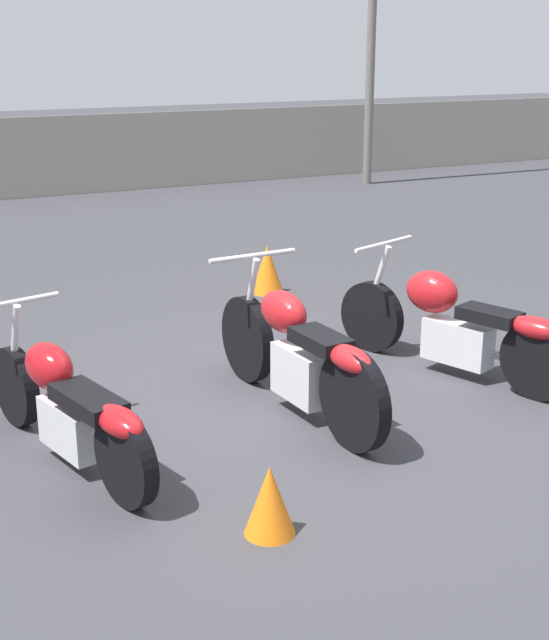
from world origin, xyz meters
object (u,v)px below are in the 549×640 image
(motorcycle_slot_0, at_px, (69,407))
(motorcycle_slot_2, at_px, (455,324))
(traffic_cone_near, at_px, (267,269))
(motorcycle_slot_1, at_px, (299,355))
(traffic_cone_far, at_px, (270,500))

(motorcycle_slot_0, xyz_separation_m, motorcycle_slot_2, (3.14, 0.20, 0.03))
(traffic_cone_near, bearing_deg, motorcycle_slot_0, -133.47)
(motorcycle_slot_1, relative_size, motorcycle_slot_2, 1.01)
(motorcycle_slot_0, bearing_deg, motorcycle_slot_2, -9.23)
(traffic_cone_near, xyz_separation_m, traffic_cone_far, (-2.14, -4.36, -0.06))
(motorcycle_slot_0, relative_size, traffic_cone_near, 3.92)
(motorcycle_slot_2, bearing_deg, traffic_cone_far, -166.68)
(motorcycle_slot_0, height_order, traffic_cone_near, motorcycle_slot_0)
(motorcycle_slot_0, xyz_separation_m, traffic_cone_near, (2.88, 3.04, -0.13))
(motorcycle_slot_1, relative_size, traffic_cone_far, 5.29)
(motorcycle_slot_2, height_order, traffic_cone_near, motorcycle_slot_2)
(motorcycle_slot_2, distance_m, traffic_cone_far, 2.85)
(motorcycle_slot_0, bearing_deg, motorcycle_slot_1, -10.72)
(motorcycle_slot_2, bearing_deg, motorcycle_slot_1, 166.31)
(motorcycle_slot_0, distance_m, traffic_cone_near, 4.19)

